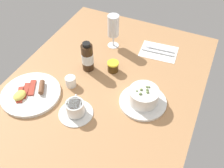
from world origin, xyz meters
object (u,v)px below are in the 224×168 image
Objects in this scene: jam_jar at (113,67)px; breakfast_plate at (30,94)px; cutlery_setting at (158,51)px; wine_glass at (113,27)px; coffee_cup at (75,109)px; sauce_bottle_brown at (88,57)px; porridge_bowl at (143,97)px; creamer_jug at (71,81)px.

jam_jar reaches higher than breakfast_plate.
cutlery_setting is 25.99cm from wine_glass.
sauce_bottle_brown is at bearing 17.61° from coffee_cup.
jam_jar is at bearing -155.25° from wine_glass.
sauce_bottle_brown reaches higher than coffee_cup.
porridge_bowl is at bearing -70.60° from breakfast_plate.
porridge_bowl is at bearing -53.94° from coffee_cup.
jam_jar is 0.36× the size of sauce_bottle_brown.
jam_jar is at bearing 146.86° from cutlery_setting.
coffee_cup reaches higher than jam_jar.
breakfast_plate is at bearing 109.40° from porridge_bowl.
cutlery_setting is 3.65× the size of jam_jar.
coffee_cup reaches higher than breakfast_plate.
breakfast_plate is (0.50, 22.81, -1.88)cm from coffee_cup.
sauce_bottle_brown is 0.59× the size of breakfast_plate.
jam_jar is at bearing 56.29° from porridge_bowl.
coffee_cup is 0.80× the size of wine_glass.
cutlery_setting is at bearing -19.21° from coffee_cup.
porridge_bowl is at bearing -123.71° from jam_jar.
coffee_cup is 29.61cm from jam_jar.
wine_glass reaches higher than cutlery_setting.
breakfast_plate is (-28.92, 26.14, -1.66)cm from jam_jar.
wine_glass is 0.69× the size of breakfast_plate.
porridge_bowl is 1.33× the size of sauce_bottle_brown.
jam_jar is at bearing -6.46° from coffee_cup.
sauce_bottle_brown is 29.90cm from breakfast_plate.
creamer_jug is at bearing 144.27° from cutlery_setting.
sauce_bottle_brown is at bearing -29.85° from breakfast_plate.
creamer_jug is 13.84cm from sauce_bottle_brown.
sauce_bottle_brown is (9.40, 30.90, 3.32)cm from porridge_bowl.
coffee_cup reaches higher than cutlery_setting.
jam_jar is (-17.79, -8.20, -8.66)cm from wine_glass.
sauce_bottle_brown is at bearing 134.83° from cutlery_setting.
porridge_bowl is at bearing -106.91° from sauce_bottle_brown.
coffee_cup is at bearing 126.06° from porridge_bowl.
porridge_bowl is 32.47cm from sauce_bottle_brown.
wine_glass is at bearing -8.97° from sauce_bottle_brown.
sauce_bottle_brown is (-26.24, 26.39, 6.64)cm from cutlery_setting.
coffee_cup is 2.61× the size of jam_jar.
porridge_bowl is 28.06cm from coffee_cup.
sauce_bottle_brown is (12.97, -1.81, 4.48)cm from creamer_jug.
creamer_jug is at bearing 172.07° from sauce_bottle_brown.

